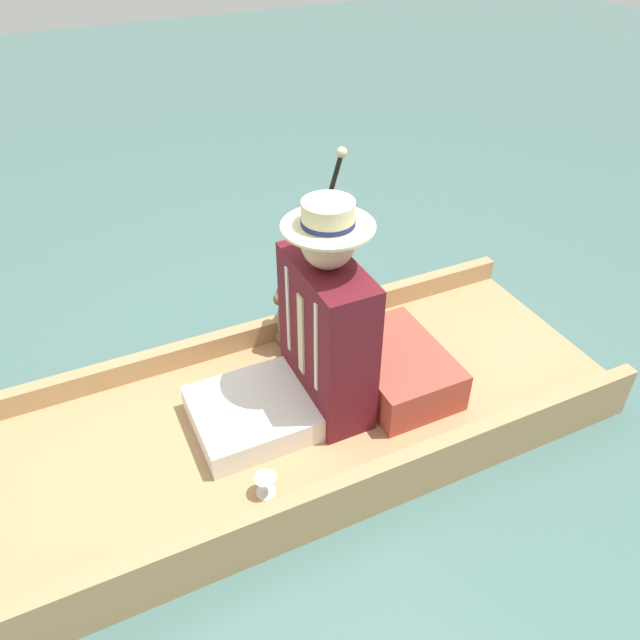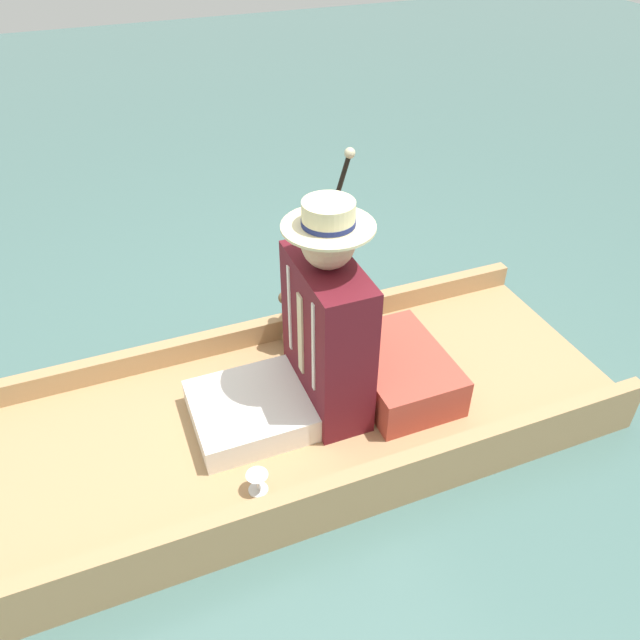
{
  "view_description": "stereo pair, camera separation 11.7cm",
  "coord_description": "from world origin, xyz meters",
  "px_view_note": "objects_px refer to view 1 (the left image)",
  "views": [
    {
      "loc": [
        -1.67,
        0.73,
        1.96
      ],
      "look_at": [
        -0.0,
        -0.06,
        0.56
      ],
      "focal_mm": 35.0,
      "sensor_mm": 36.0,
      "label": 1
    },
    {
      "loc": [
        -1.71,
        0.62,
        1.96
      ],
      "look_at": [
        -0.0,
        -0.06,
        0.56
      ],
      "focal_mm": 35.0,
      "sensor_mm": 36.0,
      "label": 2
    }
  ],
  "objects_px": {
    "teddy_bear": "(292,316)",
    "wine_glass": "(265,483)",
    "seated_person": "(311,344)",
    "walking_cane": "(318,238)"
  },
  "relations": [
    {
      "from": "seated_person",
      "to": "wine_glass",
      "type": "height_order",
      "value": "seated_person"
    },
    {
      "from": "teddy_bear",
      "to": "walking_cane",
      "type": "height_order",
      "value": "walking_cane"
    },
    {
      "from": "walking_cane",
      "to": "wine_glass",
      "type": "bearing_deg",
      "value": 143.39
    },
    {
      "from": "seated_person",
      "to": "wine_glass",
      "type": "distance_m",
      "value": 0.54
    },
    {
      "from": "wine_glass",
      "to": "seated_person",
      "type": "bearing_deg",
      "value": -44.69
    },
    {
      "from": "seated_person",
      "to": "teddy_bear",
      "type": "xyz_separation_m",
      "value": [
        0.37,
        -0.08,
        -0.15
      ]
    },
    {
      "from": "wine_glass",
      "to": "walking_cane",
      "type": "xyz_separation_m",
      "value": [
        0.74,
        -0.55,
        0.46
      ]
    },
    {
      "from": "seated_person",
      "to": "teddy_bear",
      "type": "bearing_deg",
      "value": -13.08
    },
    {
      "from": "seated_person",
      "to": "walking_cane",
      "type": "bearing_deg",
      "value": -29.64
    },
    {
      "from": "teddy_bear",
      "to": "wine_glass",
      "type": "distance_m",
      "value": 0.82
    }
  ]
}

